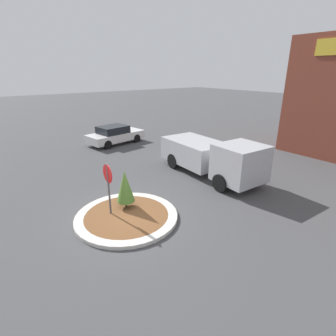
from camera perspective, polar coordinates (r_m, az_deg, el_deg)
name	(u,v)px	position (r m, az deg, el deg)	size (l,w,h in m)	color
ground_plane	(127,218)	(10.33, -8.95, -10.70)	(120.00, 120.00, 0.00)	#474749
traffic_island	(127,216)	(10.29, -8.97, -10.36)	(3.88, 3.88, 0.14)	beige
stop_sign	(108,181)	(9.87, -12.90, -2.77)	(0.72, 0.07, 2.16)	#4C4C51
island_shrub	(125,186)	(10.41, -9.32, -3.95)	(0.71, 0.71, 1.54)	brown
utility_truck	(211,156)	(13.95, 9.40, 2.58)	(6.20, 2.52, 2.11)	#B2B2B7
parked_sedan_white	(115,135)	(20.58, -11.46, 7.13)	(2.51, 4.55, 1.38)	silver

